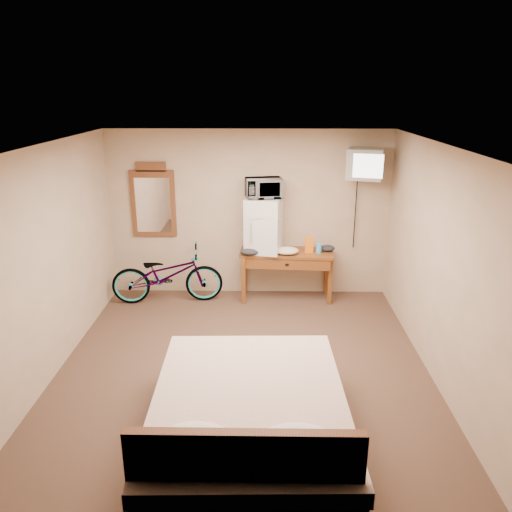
# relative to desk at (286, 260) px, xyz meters

# --- Properties ---
(room) EXTENTS (4.60, 4.64, 2.50)m
(room) POSITION_rel_desk_xyz_m (-0.56, -2.00, 0.62)
(room) COLOR #3C2D1E
(room) RESTS_ON ground
(desk) EXTENTS (1.40, 0.62, 0.75)m
(desk) POSITION_rel_desk_xyz_m (0.00, 0.00, 0.00)
(desk) COLOR brown
(desk) RESTS_ON floor
(mini_fridge) EXTENTS (0.58, 0.56, 0.81)m
(mini_fridge) POSITION_rel_desk_xyz_m (-0.34, 0.03, 0.52)
(mini_fridge) COLOR silver
(mini_fridge) RESTS_ON desk
(microwave) EXTENTS (0.56, 0.43, 0.28)m
(microwave) POSITION_rel_desk_xyz_m (-0.34, 0.03, 1.07)
(microwave) COLOR silver
(microwave) RESTS_ON mini_fridge
(snack_bag) EXTENTS (0.12, 0.07, 0.24)m
(snack_bag) POSITION_rel_desk_xyz_m (0.33, -0.01, 0.24)
(snack_bag) COLOR orange
(snack_bag) RESTS_ON desk
(blue_cup) EXTENTS (0.08, 0.08, 0.14)m
(blue_cup) POSITION_rel_desk_xyz_m (0.47, -0.02, 0.19)
(blue_cup) COLOR #46AEEF
(blue_cup) RESTS_ON desk
(cloth_cream) EXTENTS (0.34, 0.26, 0.11)m
(cloth_cream) POSITION_rel_desk_xyz_m (0.00, -0.10, 0.17)
(cloth_cream) COLOR beige
(cloth_cream) RESTS_ON desk
(cloth_dark_a) EXTENTS (0.29, 0.22, 0.11)m
(cloth_dark_a) POSITION_rel_desk_xyz_m (-0.54, -0.14, 0.17)
(cloth_dark_a) COLOR black
(cloth_dark_a) RESTS_ON desk
(cloth_dark_b) EXTENTS (0.21, 0.17, 0.10)m
(cloth_dark_b) POSITION_rel_desk_xyz_m (0.61, 0.05, 0.17)
(cloth_dark_b) COLOR black
(cloth_dark_b) RESTS_ON desk
(crt_television) EXTENTS (0.58, 0.64, 0.42)m
(crt_television) POSITION_rel_desk_xyz_m (1.07, 0.02, 1.41)
(crt_television) COLOR black
(crt_television) RESTS_ON room
(wall_mirror) EXTENTS (0.66, 0.04, 1.12)m
(wall_mirror) POSITION_rel_desk_xyz_m (-1.99, 0.27, 0.82)
(wall_mirror) COLOR brown
(wall_mirror) RESTS_ON room
(bicycle) EXTENTS (1.68, 0.76, 0.86)m
(bicycle) POSITION_rel_desk_xyz_m (-1.76, -0.13, -0.20)
(bicycle) COLOR black
(bicycle) RESTS_ON floor
(bed) EXTENTS (1.72, 2.25, 0.90)m
(bed) POSITION_rel_desk_xyz_m (-0.45, -3.37, -0.34)
(bed) COLOR brown
(bed) RESTS_ON floor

